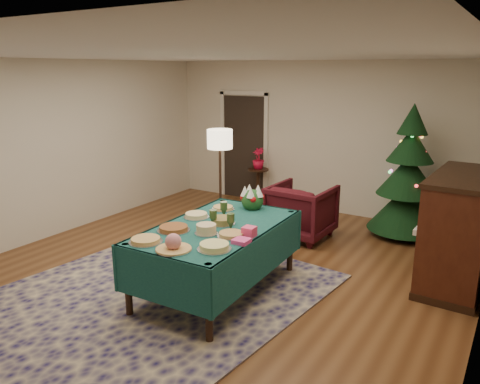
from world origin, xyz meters
The scene contains 25 objects.
room_shell centered at (0.00, 0.00, 1.35)m, with size 7.00×7.00×7.00m.
doorway centered at (-1.60, 3.48, 1.10)m, with size 1.08×0.04×2.16m.
rug centered at (-0.29, -0.95, 0.01)m, with size 3.20×4.20×0.02m, color #18134A.
buffet_table centered at (0.30, -0.25, 0.65)m, with size 1.29×2.13×0.81m.
platter_0 centered at (-0.03, -1.07, 0.84)m, with size 0.35×0.35×0.05m.
platter_1 centered at (0.36, -1.09, 0.88)m, with size 0.36×0.36×0.18m.
platter_2 centered at (0.69, -0.86, 0.84)m, with size 0.34×0.34×0.07m.
platter_3 centered at (-0.01, -0.64, 0.84)m, with size 0.37×0.37×0.06m.
platter_4 centered at (0.35, -0.53, 0.87)m, with size 0.25×0.25×0.11m.
platter_5 centered at (0.63, -0.45, 0.83)m, with size 0.31×0.31×0.05m.
platter_6 centered at (-0.09, -0.12, 0.84)m, with size 0.31×0.31×0.06m.
platter_7 centered at (0.31, -0.15, 0.85)m, with size 0.31×0.31×0.08m.
platter_8 centered at (0.00, 0.32, 0.83)m, with size 0.29×0.29×0.05m.
goblet_0 centered at (0.18, 0.08, 0.91)m, with size 0.09×0.09×0.19m.
goblet_1 centered at (0.51, -0.27, 0.91)m, with size 0.09×0.09×0.19m.
goblet_2 centered at (0.26, -0.26, 0.91)m, with size 0.09×0.09×0.19m.
napkin_stack centered at (0.82, -0.56, 0.83)m, with size 0.16×0.16×0.04m, color #F24394.
gift_box centered at (0.79, -0.35, 0.87)m, with size 0.13×0.13×0.11m, color #FA4579.
centerpiece centered at (0.30, 0.56, 0.95)m, with size 0.29×0.29×0.34m.
armchair centered at (0.35, 1.98, 0.46)m, with size 0.90×0.84×0.92m, color #400D15.
floor_lamp centered at (-0.89, 1.58, 1.39)m, with size 0.40×0.40×1.64m.
side_table centered at (-1.11, 3.20, 0.34)m, with size 0.39×0.39×0.70m.
potted_plant centered at (-1.11, 3.20, 0.82)m, with size 0.22×0.40×0.22m, color red.
christmas_tree centered at (1.71, 2.90, 0.93)m, with size 1.50×1.50×2.06m.
piano centered at (2.65, 1.48, 0.67)m, with size 0.80×1.60×1.36m.
Camera 1 is at (3.18, -4.41, 2.55)m, focal length 35.00 mm.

